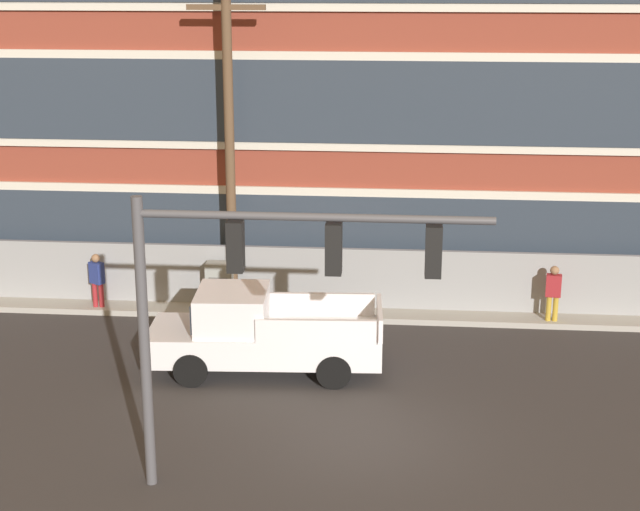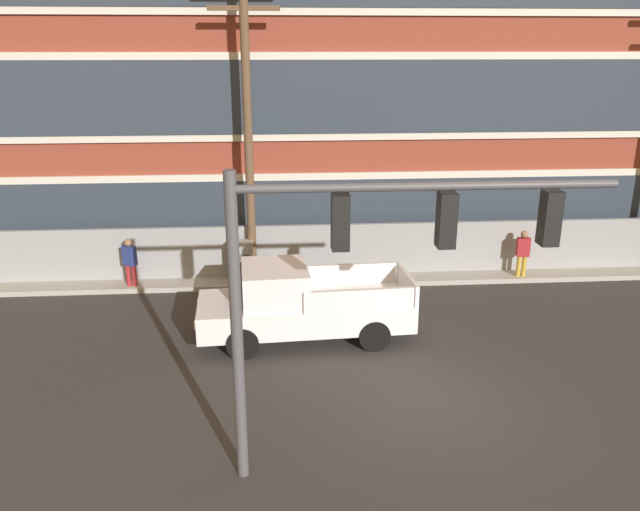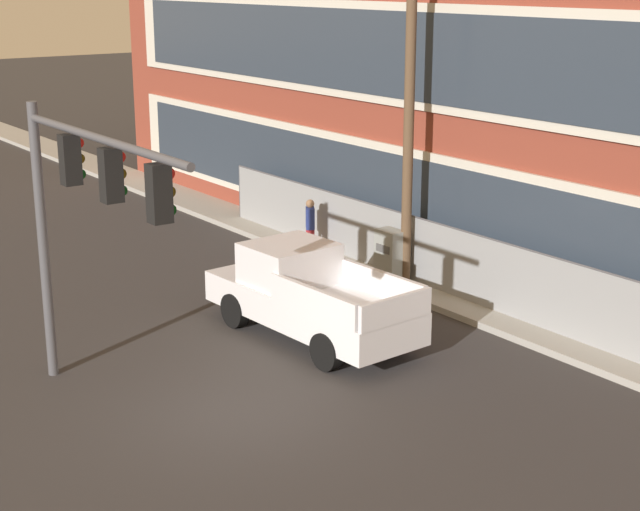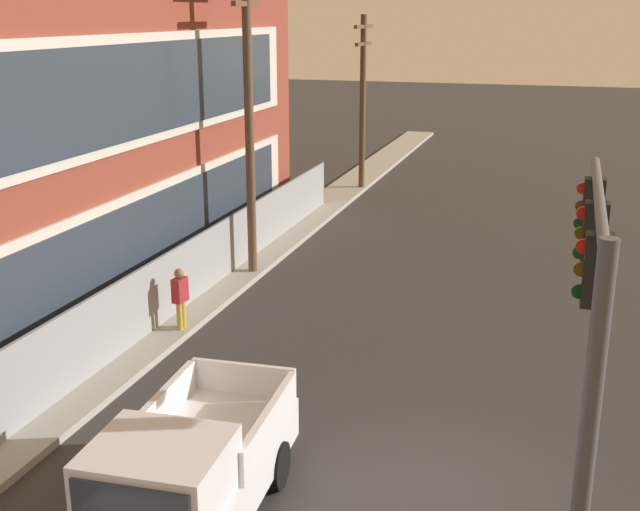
{
  "view_description": "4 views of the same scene",
  "coord_description": "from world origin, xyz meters",
  "px_view_note": "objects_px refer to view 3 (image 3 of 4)",
  "views": [
    {
      "loc": [
        0.74,
        -18.1,
        9.28
      ],
      "look_at": [
        -1.27,
        4.55,
        2.56
      ],
      "focal_mm": 55.0,
      "sensor_mm": 36.0,
      "label": 1
    },
    {
      "loc": [
        -3.15,
        -11.48,
        7.29
      ],
      "look_at": [
        -2.12,
        2.73,
        2.47
      ],
      "focal_mm": 35.0,
      "sensor_mm": 36.0,
      "label": 2
    },
    {
      "loc": [
        14.19,
        -8.53,
        7.8
      ],
      "look_at": [
        -1.51,
        2.9,
        2.2
      ],
      "focal_mm": 55.0,
      "sensor_mm": 36.0,
      "label": 3
    },
    {
      "loc": [
        -11.68,
        -1.62,
        7.56
      ],
      "look_at": [
        2.11,
        2.67,
        3.17
      ],
      "focal_mm": 45.0,
      "sensor_mm": 36.0,
      "label": 4
    }
  ],
  "objects_px": {
    "pickup_truck_white": "(307,296)",
    "pedestrian_by_fence": "(310,224)",
    "utility_pole_near_corner": "(410,84)",
    "electrical_cabinet": "(390,259)",
    "traffic_signal_mast": "(81,196)"
  },
  "relations": [
    {
      "from": "traffic_signal_mast",
      "to": "electrical_cabinet",
      "type": "xyz_separation_m",
      "value": [
        -2.49,
        9.21,
        -3.3
      ]
    },
    {
      "from": "pickup_truck_white",
      "to": "pedestrian_by_fence",
      "type": "relative_size",
      "value": 3.32
    },
    {
      "from": "traffic_signal_mast",
      "to": "pedestrian_by_fence",
      "type": "xyz_separation_m",
      "value": [
        -5.92,
        9.13,
        -3.08
      ]
    },
    {
      "from": "utility_pole_near_corner",
      "to": "electrical_cabinet",
      "type": "distance_m",
      "value": 4.47
    },
    {
      "from": "utility_pole_near_corner",
      "to": "pedestrian_by_fence",
      "type": "height_order",
      "value": "utility_pole_near_corner"
    },
    {
      "from": "traffic_signal_mast",
      "to": "pickup_truck_white",
      "type": "height_order",
      "value": "traffic_signal_mast"
    },
    {
      "from": "electrical_cabinet",
      "to": "traffic_signal_mast",
      "type": "bearing_deg",
      "value": -74.9
    },
    {
      "from": "pedestrian_by_fence",
      "to": "pickup_truck_white",
      "type": "bearing_deg",
      "value": -36.1
    },
    {
      "from": "pickup_truck_white",
      "to": "pedestrian_by_fence",
      "type": "xyz_separation_m",
      "value": [
        -5.11,
        3.72,
        0.02
      ]
    },
    {
      "from": "electrical_cabinet",
      "to": "pedestrian_by_fence",
      "type": "bearing_deg",
      "value": -178.73
    },
    {
      "from": "pickup_truck_white",
      "to": "electrical_cabinet",
      "type": "xyz_separation_m",
      "value": [
        -1.67,
        3.8,
        -0.19
      ]
    },
    {
      "from": "traffic_signal_mast",
      "to": "utility_pole_near_corner",
      "type": "distance_m",
      "value": 9.75
    },
    {
      "from": "utility_pole_near_corner",
      "to": "pedestrian_by_fence",
      "type": "distance_m",
      "value": 5.67
    },
    {
      "from": "traffic_signal_mast",
      "to": "pedestrian_by_fence",
      "type": "bearing_deg",
      "value": 122.95
    },
    {
      "from": "traffic_signal_mast",
      "to": "pedestrian_by_fence",
      "type": "distance_m",
      "value": 11.31
    }
  ]
}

